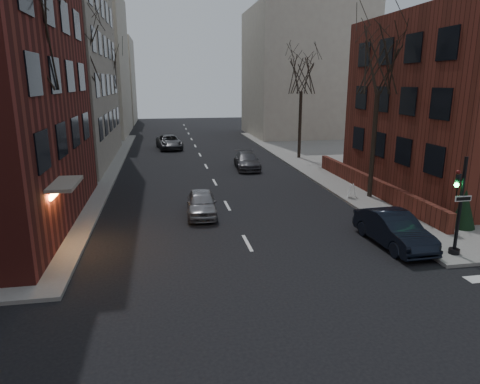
# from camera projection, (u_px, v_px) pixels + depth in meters

# --- Properties ---
(low_wall_right) EXTENTS (0.35, 16.00, 1.00)m
(low_wall_right) POSITION_uv_depth(u_px,v_px,m) (370.00, 184.00, 27.06)
(low_wall_right) COLOR maroon
(low_wall_right) RESTS_ON sidewalk_far_right
(building_distant_la) EXTENTS (14.00, 16.00, 18.00)m
(building_distant_la) POSITION_uv_depth(u_px,v_px,m) (69.00, 65.00, 55.10)
(building_distant_la) COLOR beige
(building_distant_la) RESTS_ON ground
(building_distant_ra) EXTENTS (14.00, 14.00, 16.00)m
(building_distant_ra) POSITION_uv_depth(u_px,v_px,m) (304.00, 73.00, 55.73)
(building_distant_ra) COLOR beige
(building_distant_ra) RESTS_ON ground
(building_distant_lb) EXTENTS (10.00, 12.00, 14.00)m
(building_distant_lb) POSITION_uv_depth(u_px,v_px,m) (103.00, 81.00, 72.14)
(building_distant_lb) COLOR beige
(building_distant_lb) RESTS_ON ground
(traffic_signal) EXTENTS (0.76, 0.44, 4.00)m
(traffic_signal) POSITION_uv_depth(u_px,v_px,m) (458.00, 212.00, 16.98)
(traffic_signal) COLOR black
(traffic_signal) RESTS_ON sidewalk_far_right
(tree_left_a) EXTENTS (4.18, 4.18, 10.26)m
(tree_left_a) POSITION_uv_depth(u_px,v_px,m) (25.00, 43.00, 17.23)
(tree_left_a) COLOR #2D231C
(tree_left_a) RESTS_ON sidewalk_far_left
(tree_left_b) EXTENTS (4.40, 4.40, 10.80)m
(tree_left_b) POSITION_uv_depth(u_px,v_px,m) (78.00, 51.00, 28.55)
(tree_left_b) COLOR #2D231C
(tree_left_b) RESTS_ON sidewalk_far_left
(tree_left_c) EXTENTS (3.96, 3.96, 9.72)m
(tree_left_c) POSITION_uv_depth(u_px,v_px,m) (105.00, 70.00, 42.11)
(tree_left_c) COLOR #2D231C
(tree_left_c) RESTS_ON sidewalk_far_left
(tree_right_a) EXTENTS (3.96, 3.96, 9.72)m
(tree_right_a) POSITION_uv_depth(u_px,v_px,m) (380.00, 62.00, 24.17)
(tree_right_a) COLOR #2D231C
(tree_right_a) RESTS_ON sidewalk_far_right
(tree_right_b) EXTENTS (3.74, 3.74, 9.18)m
(tree_right_b) POSITION_uv_depth(u_px,v_px,m) (302.00, 74.00, 37.62)
(tree_right_b) COLOR #2D231C
(tree_right_b) RESTS_ON sidewalk_far_right
(streetlamp_near) EXTENTS (0.36, 0.36, 6.28)m
(streetlamp_near) POSITION_uv_depth(u_px,v_px,m) (84.00, 127.00, 26.02)
(streetlamp_near) COLOR black
(streetlamp_near) RESTS_ON sidewalk_far_left
(streetlamp_far) EXTENTS (0.36, 0.36, 6.28)m
(streetlamp_far) POSITION_uv_depth(u_px,v_px,m) (116.00, 108.00, 45.07)
(streetlamp_far) COLOR black
(streetlamp_far) RESTS_ON sidewalk_far_left
(parked_sedan) EXTENTS (1.80, 4.56, 1.48)m
(parked_sedan) POSITION_uv_depth(u_px,v_px,m) (394.00, 229.00, 18.53)
(parked_sedan) COLOR black
(parked_sedan) RESTS_ON ground
(car_lane_silver) EXTENTS (1.79, 3.97, 1.33)m
(car_lane_silver) POSITION_uv_depth(u_px,v_px,m) (202.00, 203.00, 22.80)
(car_lane_silver) COLOR gray
(car_lane_silver) RESTS_ON ground
(car_lane_gray) EXTENTS (2.13, 4.67, 1.33)m
(car_lane_gray) POSITION_uv_depth(u_px,v_px,m) (247.00, 161.00, 34.91)
(car_lane_gray) COLOR #403F44
(car_lane_gray) RESTS_ON ground
(car_lane_far) EXTENTS (2.98, 5.42, 1.44)m
(car_lane_far) POSITION_uv_depth(u_px,v_px,m) (169.00, 142.00, 45.43)
(car_lane_far) COLOR #424348
(car_lane_far) RESTS_ON ground
(sandwich_board) EXTENTS (0.51, 0.60, 0.83)m
(sandwich_board) POSITION_uv_depth(u_px,v_px,m) (352.00, 191.00, 25.82)
(sandwich_board) COLOR white
(sandwich_board) RESTS_ON sidewalk_far_right
(evergreen_shrub) EXTENTS (1.18, 1.18, 1.89)m
(evergreen_shrub) POSITION_uv_depth(u_px,v_px,m) (464.00, 208.00, 20.32)
(evergreen_shrub) COLOR black
(evergreen_shrub) RESTS_ON sidewalk_far_right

